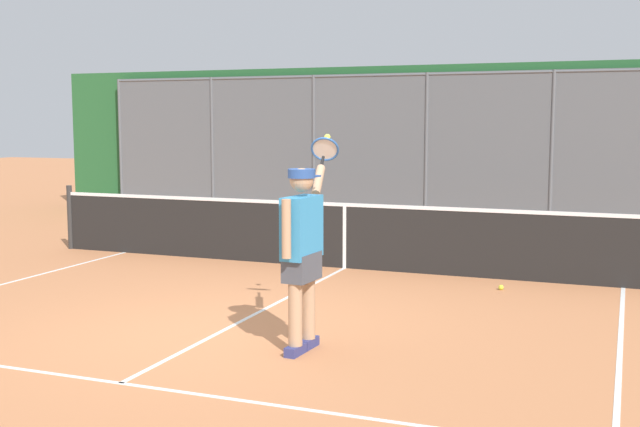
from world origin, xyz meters
TOP-DOWN VIEW (x-y plane):
  - ground_plane at (0.00, 0.00)m, footprint 60.00×60.00m
  - court_line_markings at (0.00, 1.91)m, footprint 7.70×10.07m
  - fence_backdrop at (0.00, -9.37)m, footprint 17.64×1.37m
  - tennis_net at (0.00, -3.85)m, footprint 9.89×0.09m
  - tennis_player at (-1.04, 0.26)m, footprint 0.41×1.43m
  - tennis_ball_mid_court at (-2.37, -3.15)m, footprint 0.07×0.07m

SIDE VIEW (x-z plane):
  - ground_plane at x=0.00m, z-range 0.00..0.00m
  - court_line_markings at x=0.00m, z-range 0.00..0.01m
  - tennis_ball_mid_court at x=-2.37m, z-range 0.00..0.07m
  - tennis_net at x=0.00m, z-range -0.04..1.03m
  - tennis_player at x=-1.04m, z-range 0.01..2.02m
  - fence_backdrop at x=0.00m, z-range -0.01..3.25m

